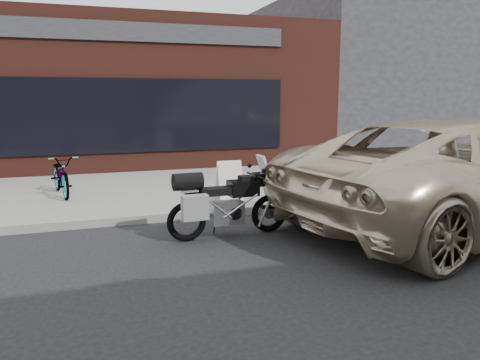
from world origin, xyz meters
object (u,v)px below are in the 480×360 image
motorcycle (222,203)px  sandwich_sign (229,180)px  bicycle_front (61,175)px  minivan (461,173)px

motorcycle → sandwich_sign: bearing=66.2°
bicycle_front → sandwich_sign: (3.25, -1.49, -0.04)m
bicycle_front → sandwich_sign: bearing=-36.1°
minivan → sandwich_sign: minivan is taller
bicycle_front → sandwich_sign: 3.58m
motorcycle → sandwich_sign: (0.73, 1.99, -0.01)m
bicycle_front → sandwich_sign: size_ratio=2.07×
minivan → sandwich_sign: size_ratio=8.38×
minivan → sandwich_sign: 4.27m
sandwich_sign → minivan: bearing=-37.7°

